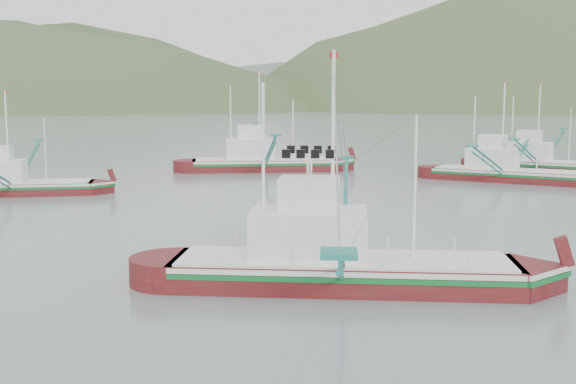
# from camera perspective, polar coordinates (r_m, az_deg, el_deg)

# --- Properties ---
(ground) EXTENTS (1200.00, 1200.00, 0.00)m
(ground) POSITION_cam_1_polar(r_m,az_deg,el_deg) (31.74, -0.70, -7.19)
(ground) COLOR slate
(ground) RESTS_ON ground
(main_boat) EXTENTS (14.76, 26.60, 10.76)m
(main_boat) POSITION_cam_1_polar(r_m,az_deg,el_deg) (30.81, 3.96, -4.71)
(main_boat) COLOR #4E0D0E
(main_boat) RESTS_ON ground
(bg_boat_right) EXTENTS (14.45, 23.41, 10.05)m
(bg_boat_right) POSITION_cam_1_polar(r_m,az_deg,el_deg) (71.42, 16.83, 2.46)
(bg_boat_right) COLOR #4E0D0E
(bg_boat_right) RESTS_ON ground
(bg_boat_far) EXTENTS (15.92, 27.76, 11.33)m
(bg_boat_far) POSITION_cam_1_polar(r_m,az_deg,el_deg) (77.86, -2.01, 3.06)
(bg_boat_far) COLOR #4E0D0E
(bg_boat_far) RESTS_ON ground
(bg_boat_left) EXTENTS (12.99, 22.47, 9.22)m
(bg_boat_left) POSITION_cam_1_polar(r_m,az_deg,el_deg) (63.31, -20.92, 1.27)
(bg_boat_left) COLOR #4E0D0E
(bg_boat_left) RESTS_ON ground
(bg_boat_extra) EXTENTS (15.03, 23.27, 10.05)m
(bg_boat_extra) POSITION_cam_1_polar(r_m,az_deg,el_deg) (81.73, 19.35, 2.98)
(bg_boat_extra) COLOR #4E0D0E
(bg_boat_extra) RESTS_ON ground
(headland_left) EXTENTS (448.00, 308.00, 210.00)m
(headland_left) POSITION_cam_1_polar(r_m,az_deg,el_deg) (431.13, -21.49, 6.06)
(headland_left) COLOR #3C522A
(headland_left) RESTS_ON ground
(ridge_distant) EXTENTS (960.00, 400.00, 240.00)m
(ridge_distant) POSITION_cam_1_polar(r_m,az_deg,el_deg) (591.29, 6.38, 6.84)
(ridge_distant) COLOR slate
(ridge_distant) RESTS_ON ground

